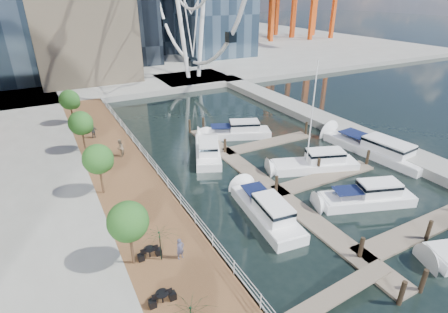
% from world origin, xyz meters
% --- Properties ---
extents(ground, '(520.00, 520.00, 0.00)m').
position_xyz_m(ground, '(0.00, 0.00, 0.00)').
color(ground, black).
rests_on(ground, ground).
extents(boardwalk, '(6.00, 60.00, 1.00)m').
position_xyz_m(boardwalk, '(-9.00, 15.00, 0.50)').
color(boardwalk, brown).
rests_on(boardwalk, ground).
extents(seawall, '(0.25, 60.00, 1.00)m').
position_xyz_m(seawall, '(-6.00, 15.00, 0.50)').
color(seawall, '#595954').
rests_on(seawall, ground).
extents(land_far, '(200.00, 114.00, 1.00)m').
position_xyz_m(land_far, '(0.00, 102.00, 0.50)').
color(land_far, gray).
rests_on(land_far, ground).
extents(breakwater, '(4.00, 60.00, 1.00)m').
position_xyz_m(breakwater, '(20.00, 20.00, 0.50)').
color(breakwater, gray).
rests_on(breakwater, ground).
extents(pier, '(14.00, 12.00, 1.00)m').
position_xyz_m(pier, '(14.00, 52.00, 0.50)').
color(pier, gray).
rests_on(pier, ground).
extents(railing, '(0.10, 60.00, 1.05)m').
position_xyz_m(railing, '(-6.10, 15.00, 1.52)').
color(railing, white).
rests_on(railing, boardwalk).
extents(floating_docks, '(16.00, 34.00, 2.60)m').
position_xyz_m(floating_docks, '(7.97, 9.98, 0.49)').
color(floating_docks, '#6D6051').
rests_on(floating_docks, ground).
extents(street_trees, '(2.60, 42.60, 4.60)m').
position_xyz_m(street_trees, '(-11.40, 14.00, 4.29)').
color(street_trees, '#3F2B1C').
rests_on(street_trees, ground).
extents(yacht_foreground, '(9.37, 5.35, 2.15)m').
position_xyz_m(yacht_foreground, '(8.97, 2.74, 0.00)').
color(yacht_foreground, white).
rests_on(yacht_foreground, ground).
extents(pedestrian_near, '(0.63, 0.48, 1.55)m').
position_xyz_m(pedestrian_near, '(-8.51, 2.96, 1.78)').
color(pedestrian_near, '#43445A').
rests_on(pedestrian_near, boardwalk).
extents(pedestrian_mid, '(1.10, 1.18, 1.94)m').
position_xyz_m(pedestrian_mid, '(-8.25, 20.79, 1.97)').
color(pedestrian_mid, '#83705A').
rests_on(pedestrian_mid, boardwalk).
extents(pedestrian_far, '(1.04, 0.55, 1.70)m').
position_xyz_m(pedestrian_far, '(-9.85, 27.61, 1.85)').
color(pedestrian_far, '#343B42').
rests_on(pedestrian_far, boardwalk).
extents(moored_yachts, '(22.74, 33.42, 11.50)m').
position_xyz_m(moored_yachts, '(9.14, 10.14, 0.00)').
color(moored_yachts, white).
rests_on(moored_yachts, ground).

